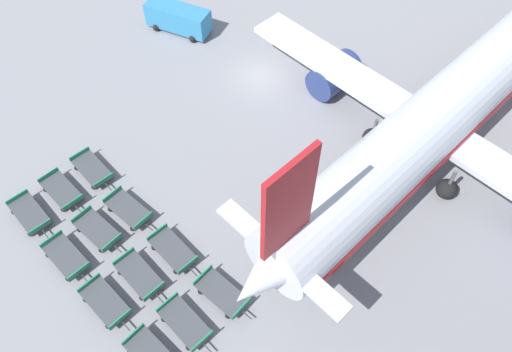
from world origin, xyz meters
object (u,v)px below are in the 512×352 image
(baggage_dolly_row_near_col_b, at_px, (66,257))
(baggage_dolly_row_mid_b_col_d, at_px, (222,293))
(baggage_dolly_row_mid_a_col_d, at_px, (185,323))
(baggage_dolly_row_mid_a_col_b, at_px, (98,230))
(baggage_dolly_row_mid_b_col_c, at_px, (173,250))
(airplane, at_px, (443,114))
(baggage_dolly_row_mid_b_col_b, at_px, (128,209))
(baggage_dolly_row_mid_b_col_a, at_px, (92,169))
(service_van, at_px, (178,18))
(baggage_dolly_row_mid_a_col_c, at_px, (140,275))
(baggage_dolly_row_near_col_a, at_px, (30,214))
(baggage_dolly_row_near_col_c, at_px, (105,302))
(baggage_dolly_row_mid_a_col_a, at_px, (62,191))

(baggage_dolly_row_near_col_b, height_order, baggage_dolly_row_mid_b_col_d, same)
(baggage_dolly_row_mid_a_col_d, xyz_separation_m, baggage_dolly_row_mid_b_col_d, (0.06, 2.59, 0.00))
(baggage_dolly_row_mid_a_col_b, distance_m, baggage_dolly_row_mid_b_col_c, 4.94)
(airplane, height_order, baggage_dolly_row_mid_b_col_d, airplane)
(baggage_dolly_row_mid_b_col_b, bearing_deg, baggage_dolly_row_mid_b_col_a, 179.77)
(airplane, bearing_deg, baggage_dolly_row_mid_a_col_d, -93.99)
(service_van, xyz_separation_m, baggage_dolly_row_mid_a_col_d, (20.63, -15.39, -0.73))
(airplane, xyz_separation_m, baggage_dolly_row_mid_b_col_c, (-5.40, -18.22, -2.88))
(baggage_dolly_row_mid_a_col_c, relative_size, baggage_dolly_row_mid_b_col_c, 1.00)
(baggage_dolly_row_mid_b_col_d, bearing_deg, airplane, 85.63)
(service_van, height_order, baggage_dolly_row_mid_a_col_d, service_van)
(baggage_dolly_row_mid_b_col_b, bearing_deg, baggage_dolly_row_near_col_a, -129.42)
(baggage_dolly_row_mid_a_col_c, distance_m, baggage_dolly_row_mid_b_col_d, 4.92)
(baggage_dolly_row_mid_a_col_c, bearing_deg, baggage_dolly_row_near_col_a, -161.70)
(baggage_dolly_row_near_col_c, relative_size, baggage_dolly_row_mid_b_col_a, 1.01)
(airplane, relative_size, baggage_dolly_row_mid_a_col_a, 9.78)
(baggage_dolly_row_mid_a_col_b, bearing_deg, baggage_dolly_row_near_col_b, -82.62)
(baggage_dolly_row_mid_a_col_a, bearing_deg, baggage_dolly_row_mid_a_col_d, 2.43)
(airplane, distance_m, service_van, 22.72)
(baggage_dolly_row_mid_a_col_c, bearing_deg, baggage_dolly_row_mid_a_col_b, -177.70)
(service_van, height_order, baggage_dolly_row_mid_b_col_b, service_van)
(baggage_dolly_row_near_col_c, xyz_separation_m, baggage_dolly_row_mid_b_col_d, (3.98, 5.14, 0.00))
(baggage_dolly_row_mid_a_col_d, distance_m, baggage_dolly_row_mid_b_col_d, 2.59)
(airplane, xyz_separation_m, baggage_dolly_row_mid_b_col_a, (-13.85, -18.53, -2.88))
(baggage_dolly_row_mid_a_col_a, height_order, baggage_dolly_row_mid_b_col_d, same)
(airplane, distance_m, baggage_dolly_row_mid_b_col_d, 18.10)
(baggage_dolly_row_near_col_b, distance_m, baggage_dolly_row_mid_a_col_c, 4.64)
(baggage_dolly_row_mid_b_col_a, bearing_deg, baggage_dolly_row_near_col_b, -45.34)
(service_van, distance_m, baggage_dolly_row_mid_a_col_d, 25.75)
(service_van, distance_m, baggage_dolly_row_mid_a_col_b, 20.10)
(baggage_dolly_row_near_col_a, height_order, baggage_dolly_row_near_col_b, same)
(baggage_dolly_row_mid_a_col_c, bearing_deg, baggage_dolly_row_mid_b_col_b, 153.70)
(service_van, xyz_separation_m, baggage_dolly_row_near_col_c, (16.71, -17.94, -0.73))
(service_van, height_order, baggage_dolly_row_mid_b_col_a, service_van)
(baggage_dolly_row_mid_b_col_a, bearing_deg, service_van, 121.22)
(baggage_dolly_row_mid_a_col_b, relative_size, baggage_dolly_row_mid_b_col_d, 1.00)
(baggage_dolly_row_mid_a_col_d, xyz_separation_m, baggage_dolly_row_mid_b_col_a, (-12.43, 1.87, 0.00))
(baggage_dolly_row_mid_a_col_b, bearing_deg, baggage_dolly_row_mid_a_col_c, 2.30)
(baggage_dolly_row_mid_a_col_a, xyz_separation_m, baggage_dolly_row_mid_b_col_a, (-0.15, 2.39, 0.00))
(baggage_dolly_row_mid_a_col_a, height_order, baggage_dolly_row_mid_a_col_d, same)
(baggage_dolly_row_near_col_b, height_order, baggage_dolly_row_mid_a_col_d, same)
(baggage_dolly_row_mid_b_col_d, bearing_deg, baggage_dolly_row_mid_a_col_d, -91.39)
(service_van, bearing_deg, baggage_dolly_row_mid_a_col_a, -62.31)
(airplane, distance_m, baggage_dolly_row_mid_b_col_c, 19.22)
(baggage_dolly_row_mid_a_col_d, bearing_deg, baggage_dolly_row_mid_a_col_c, -176.91)
(service_van, relative_size, baggage_dolly_row_near_col_c, 1.50)
(baggage_dolly_row_near_col_c, relative_size, baggage_dolly_row_mid_a_col_a, 1.00)
(service_van, distance_m, baggage_dolly_row_mid_b_col_c, 21.27)
(baggage_dolly_row_near_col_c, distance_m, baggage_dolly_row_mid_a_col_a, 8.60)
(baggage_dolly_row_mid_a_col_b, bearing_deg, baggage_dolly_row_mid_b_col_d, 19.79)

